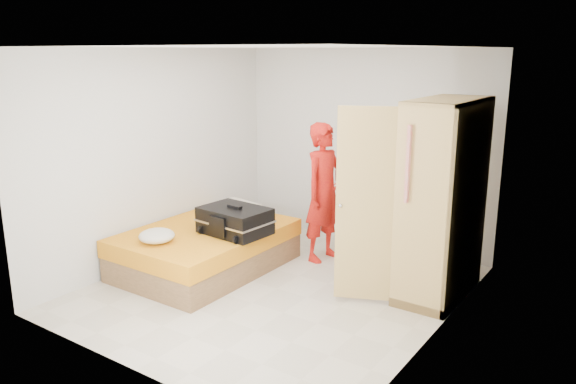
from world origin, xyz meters
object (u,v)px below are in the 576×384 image
Objects in this scene: person at (324,192)px; suitcase at (235,221)px; bed at (206,249)px; wardrobe at (436,205)px; round_cushion at (157,236)px.

person reaches higher than suitcase.
bed is 0.56m from suitcase.
wardrobe is 2.56× the size of suitcase.
wardrobe is 2.27m from suitcase.
wardrobe is 1.55m from person.
bed is at bearing -161.47° from wardrobe.
wardrobe is 3.05m from round_cushion.
wardrobe is at bearing 29.71° from round_cushion.
bed is 0.74m from round_cushion.
person is 2.10× the size of suitcase.
suitcase is 2.08× the size of round_cushion.
round_cushion is (-0.12, -0.66, 0.32)m from bed.
person is 2.09m from round_cushion.
round_cushion is (-2.62, -1.50, -0.42)m from wardrobe.
round_cushion is at bearing -150.29° from wardrobe.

